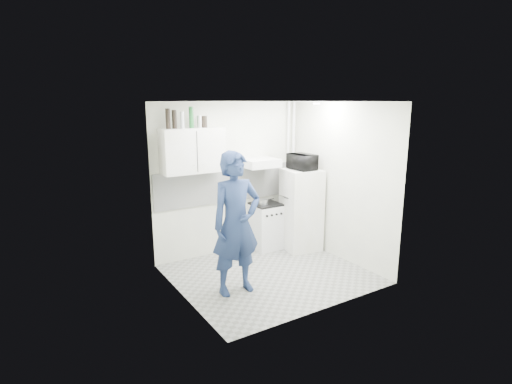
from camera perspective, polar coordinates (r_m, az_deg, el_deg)
floor at (r=6.28m, az=1.97°, el=-11.64°), size 2.80×2.80×0.00m
ceiling at (r=5.73m, az=2.18°, el=12.80°), size 2.80×2.80×0.00m
wall_back at (r=6.92m, az=-3.74°, el=1.93°), size 2.80×0.00×2.80m
wall_left at (r=5.24m, az=-10.74°, el=-1.78°), size 0.00×2.60×2.60m
wall_right at (r=6.74m, az=11.99°, el=1.39°), size 0.00×2.60×2.60m
person at (r=5.42m, az=-2.84°, el=-4.53°), size 0.73×0.48×1.97m
stove at (r=7.22m, az=1.42°, el=-4.94°), size 0.50×0.50×0.80m
fridge at (r=7.15m, az=6.47°, el=-2.53°), size 0.69×0.69×1.45m
stove_top at (r=7.11m, az=1.44°, el=-1.74°), size 0.48×0.48×0.03m
saucepan at (r=7.02m, az=1.07°, el=-1.40°), size 0.16×0.16×0.09m
microwave at (r=6.97m, az=6.64°, el=4.31°), size 0.50×0.34×0.27m
bottle_a at (r=6.18m, az=-12.46°, el=10.19°), size 0.07×0.07×0.30m
bottle_b at (r=6.22m, az=-11.58°, el=10.14°), size 0.07×0.07×0.28m
bottle_c at (r=6.26m, az=-10.49°, el=10.08°), size 0.06×0.06×0.25m
bottle_d at (r=6.32m, az=-9.23°, el=10.48°), size 0.07×0.07×0.33m
canister_a at (r=6.37m, az=-8.10°, el=9.92°), size 0.08×0.08×0.19m
canister_b at (r=6.41m, az=-7.42°, el=9.93°), size 0.10×0.10×0.18m
upper_cabinet at (r=6.36m, az=-9.04°, el=5.86°), size 1.00×0.35×0.70m
range_hood at (r=6.89m, az=0.53°, el=4.18°), size 0.60×0.50×0.14m
backsplash at (r=6.92m, az=-3.67°, el=1.10°), size 2.74×0.03×0.60m
pipe_a at (r=7.55m, az=5.28°, el=2.80°), size 0.05×0.05×2.60m
pipe_b at (r=7.48m, az=4.55°, el=2.72°), size 0.04×0.04×2.60m
ceiling_spot_fixture at (r=6.49m, az=8.65°, el=12.39°), size 0.10×0.10×0.02m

